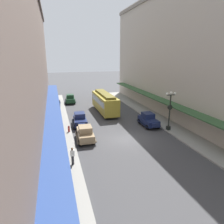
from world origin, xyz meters
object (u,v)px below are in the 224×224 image
at_px(parked_car_0, 85,133).
at_px(parked_car_3, 80,119).
at_px(pedestrian_1, 60,104).
at_px(pedestrian_2, 52,123).
at_px(pedestrian_0, 60,131).
at_px(lamp_post_with_clock, 170,109).
at_px(parked_car_1, 70,99).
at_px(fire_hydrant, 69,129).
at_px(parked_car_2, 148,119).
at_px(pedestrian_3, 73,156).
at_px(streetcar, 105,102).

distance_m(parked_car_0, parked_car_3, 5.44).
relative_size(pedestrian_1, pedestrian_2, 0.98).
bearing_deg(parked_car_0, pedestrian_2, 127.65).
distance_m(parked_car_0, pedestrian_0, 3.10).
bearing_deg(parked_car_0, lamp_post_with_clock, 0.49).
distance_m(lamp_post_with_clock, pedestrian_0, 14.07).
relative_size(parked_car_1, fire_hydrant, 5.27).
bearing_deg(pedestrian_1, parked_car_0, -81.49).
bearing_deg(pedestrian_1, pedestrian_0, -91.78).
relative_size(pedestrian_0, pedestrian_1, 1.00).
relative_size(fire_hydrant, pedestrian_1, 0.50).
bearing_deg(lamp_post_with_clock, parked_car_1, 118.93).
relative_size(fire_hydrant, pedestrian_2, 0.49).
relative_size(parked_car_2, pedestrian_2, 2.56).
relative_size(parked_car_1, pedestrian_1, 2.63).
relative_size(parked_car_2, pedestrian_3, 2.60).
bearing_deg(parked_car_1, fire_hydrant, -95.50).
bearing_deg(lamp_post_with_clock, fire_hydrant, 167.12).
distance_m(pedestrian_0, pedestrian_3, 6.72).
relative_size(parked_car_2, parked_car_3, 0.99).
bearing_deg(streetcar, lamp_post_with_clock, -62.17).
xyz_separation_m(pedestrian_0, pedestrian_1, (0.45, 14.39, 0.00)).
xyz_separation_m(pedestrian_0, pedestrian_2, (-0.86, 3.42, 0.02)).
distance_m(parked_car_3, fire_hydrant, 3.02).
xyz_separation_m(parked_car_3, fire_hydrant, (-1.75, -2.43, -0.38)).
height_order(pedestrian_1, pedestrian_3, same).
relative_size(lamp_post_with_clock, fire_hydrant, 6.29).
height_order(parked_car_1, pedestrian_3, parked_car_1).
xyz_separation_m(lamp_post_with_clock, pedestrian_2, (-14.74, 4.65, -1.97)).
relative_size(parked_car_2, pedestrian_1, 2.60).
bearing_deg(pedestrian_3, parked_car_0, 69.68).
bearing_deg(parked_car_2, pedestrian_2, 171.13).
distance_m(lamp_post_with_clock, pedestrian_3, 14.29).
bearing_deg(lamp_post_with_clock, pedestrian_1, 130.68).
height_order(parked_car_0, fire_hydrant, parked_car_0).
relative_size(fire_hydrant, pedestrian_3, 0.50).
relative_size(parked_car_1, pedestrian_3, 2.63).
xyz_separation_m(parked_car_1, lamp_post_with_clock, (11.10, -20.08, 2.04)).
height_order(parked_car_1, pedestrian_1, parked_car_1).
distance_m(parked_car_2, pedestrian_0, 12.29).
height_order(parked_car_2, pedestrian_1, parked_car_2).
xyz_separation_m(lamp_post_with_clock, pedestrian_1, (-13.43, 15.63, -2.00)).
bearing_deg(pedestrian_3, parked_car_2, 35.24).
height_order(parked_car_3, streetcar, streetcar).
bearing_deg(streetcar, parked_car_0, -114.69).
bearing_deg(parked_car_1, parked_car_3, -89.60).
relative_size(lamp_post_with_clock, pedestrian_3, 3.15).
bearing_deg(parked_car_2, pedestrian_1, 132.12).
bearing_deg(pedestrian_0, streetcar, 51.24).
bearing_deg(pedestrian_1, parked_car_3, -76.68).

